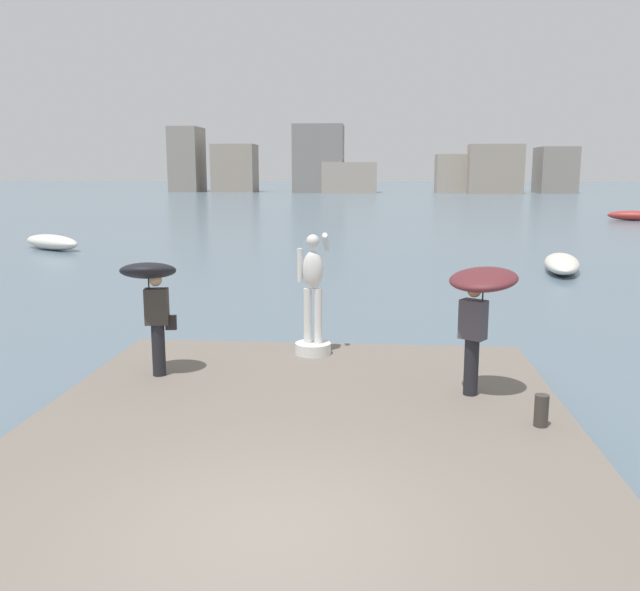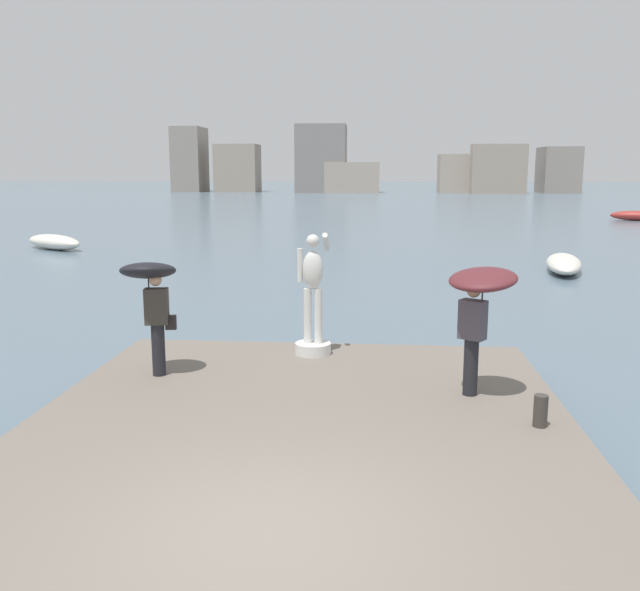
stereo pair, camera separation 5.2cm
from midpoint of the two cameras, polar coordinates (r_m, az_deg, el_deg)
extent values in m
plane|color=slate|center=(46.06, 3.65, 5.71)|extent=(400.00, 400.00, 0.00)
cube|color=#70665B|center=(8.82, -2.17, -13.56)|extent=(7.57, 10.19, 0.40)
cylinder|color=silver|center=(12.77, -0.47, -4.45)|extent=(0.67, 0.67, 0.21)
cylinder|color=silver|center=(12.63, -0.93, -1.72)|extent=(0.15, 0.15, 1.04)
cylinder|color=silver|center=(12.62, -0.02, -1.74)|extent=(0.15, 0.15, 1.04)
ellipsoid|color=silver|center=(12.47, -0.48, 2.18)|extent=(0.38, 0.26, 0.70)
sphere|color=silver|center=(12.40, -0.49, 4.61)|extent=(0.24, 0.24, 0.24)
cylinder|color=silver|center=(12.48, -1.58, 2.57)|extent=(0.10, 0.10, 0.62)
cylinder|color=silver|center=(12.66, 0.62, 4.53)|extent=(0.10, 0.59, 0.40)
cylinder|color=black|center=(11.68, -13.30, -4.45)|extent=(0.22, 0.22, 0.88)
cube|color=#38332D|center=(11.52, -13.46, -0.89)|extent=(0.41, 0.30, 0.60)
sphere|color=tan|center=(11.44, -13.55, 1.30)|extent=(0.21, 0.21, 0.21)
cylinder|color=#262626|center=(11.52, -14.07, 0.55)|extent=(0.02, 0.02, 0.48)
ellipsoid|color=black|center=(11.48, -14.14, 2.05)|extent=(1.05, 1.08, 0.41)
cube|color=black|center=(11.56, -12.30, -2.22)|extent=(0.19, 0.13, 0.24)
cylinder|color=black|center=(10.65, 12.69, -5.88)|extent=(0.22, 0.22, 0.88)
cube|color=#47424C|center=(10.46, 12.86, -1.99)|extent=(0.45, 0.41, 0.60)
sphere|color=#A87A5B|center=(10.38, 12.96, 0.41)|extent=(0.21, 0.21, 0.21)
cylinder|color=#262626|center=(10.39, 13.61, -0.40)|extent=(0.02, 0.02, 0.51)
ellipsoid|color=#5B2328|center=(10.33, 13.69, 1.33)|extent=(1.42, 1.43, 0.42)
cylinder|color=#38332D|center=(9.68, 18.20, -9.20)|extent=(0.19, 0.19, 0.44)
ellipsoid|color=silver|center=(27.46, 19.86, 2.55)|extent=(2.19, 4.76, 0.62)
ellipsoid|color=#9E2D28|center=(57.99, 25.08, 6.10)|extent=(3.92, 2.37, 0.75)
ellipsoid|color=silver|center=(35.61, -21.43, 4.21)|extent=(4.03, 3.20, 0.73)
cube|color=gray|center=(129.02, -10.88, 11.16)|extent=(5.19, 7.84, 11.58)
cube|color=gray|center=(125.97, -6.93, 10.58)|extent=(7.58, 6.71, 8.46)
cube|color=gray|center=(121.51, 0.12, 11.42)|extent=(8.71, 6.80, 11.70)
cube|color=#A89989|center=(121.09, 2.76, 9.88)|extent=(9.48, 6.90, 5.22)
cube|color=#A89989|center=(122.07, 11.20, 10.02)|extent=(5.26, 6.31, 6.58)
cube|color=gray|center=(119.02, 14.75, 10.25)|extent=(8.99, 4.02, 8.12)
cube|color=gray|center=(125.82, 19.41, 9.92)|extent=(6.16, 7.90, 7.78)
camera|label=1|loc=(0.03, -89.88, 0.02)|focal=38.06mm
camera|label=2|loc=(0.03, 90.12, -0.02)|focal=38.06mm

